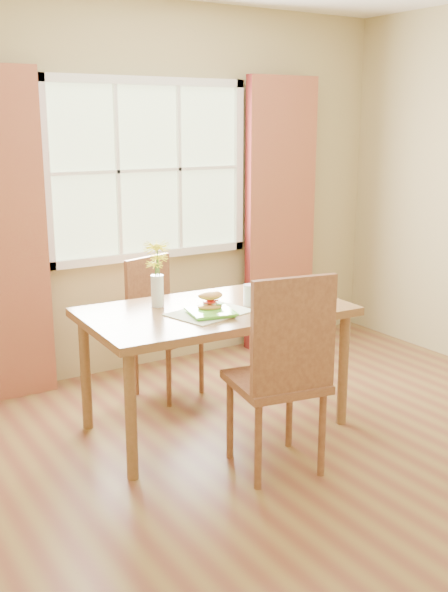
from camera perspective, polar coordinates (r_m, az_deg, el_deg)
The scene contains 11 objects.
room at distance 3.63m, azimuth 6.99°, elevation 6.19°, with size 4.24×3.84×2.74m.
window at distance 5.20m, azimuth -6.25°, elevation 10.26°, with size 1.62×0.06×1.32m.
curtain_right at distance 5.76m, azimuth 4.67°, elevation 6.68°, with size 0.65×0.08×2.20m, color maroon.
dining_table at distance 4.17m, azimuth -0.73°, elevation -2.01°, with size 1.60×0.95×0.76m.
chair_near at distance 3.63m, azimuth 4.99°, elevation -5.89°, with size 0.53×0.53×1.11m.
chair_far at distance 4.79m, azimuth -5.34°, elevation -1.96°, with size 0.49×0.49×0.95m.
placemat at distance 4.03m, azimuth -1.18°, elevation -1.38°, with size 0.45×0.33×0.01m, color beige.
plate at distance 3.99m, azimuth -1.09°, elevation -1.42°, with size 0.25×0.25×0.01m, color #5DD034.
croissant_sandwich at distance 4.02m, azimuth -1.14°, elevation -0.39°, with size 0.17×0.14×0.11m.
water_glass at distance 4.19m, azimuth 2.18°, elevation 0.02°, with size 0.09×0.09×0.13m.
flower_vase at distance 4.14m, azimuth -5.55°, elevation 2.33°, with size 0.16×0.16×0.40m.
Camera 1 is at (-2.27, -2.79, 1.85)m, focal length 42.00 mm.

